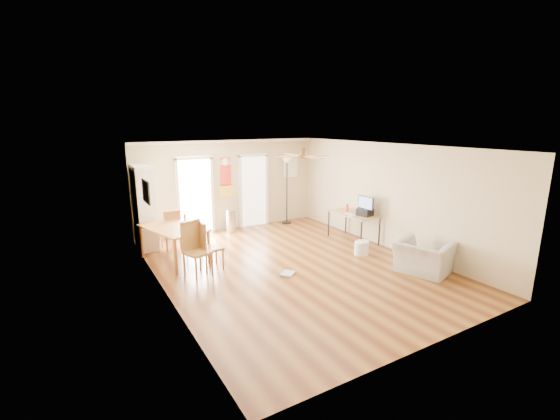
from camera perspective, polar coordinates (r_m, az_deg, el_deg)
floor at (r=8.29m, az=2.11°, el=-8.59°), size 7.00×7.00×0.00m
ceiling at (r=7.71m, az=2.28°, el=9.65°), size 5.50×7.00×0.00m
wall_back at (r=10.96m, az=-7.67°, el=3.76°), size 5.50×0.04×2.60m
wall_front at (r=5.40m, az=22.63°, el=-7.06°), size 5.50×0.04×2.60m
wall_left at (r=6.87m, az=-17.58°, el=-2.41°), size 0.04×7.00×2.60m
wall_right at (r=9.63m, az=16.16°, el=2.05°), size 0.04×7.00×2.60m
crown_molding at (r=7.71m, az=2.27°, el=9.36°), size 5.50×7.00×0.08m
kitchen_doorway at (r=10.64m, az=-12.82°, el=1.89°), size 0.90×0.10×2.10m
bathroom_doorway at (r=11.29m, az=-4.08°, el=2.84°), size 0.80×0.10×2.10m
wall_decal at (r=10.86m, az=-8.28°, el=4.99°), size 0.46×0.03×1.10m
ac_grille at (r=11.81m, az=1.60°, el=6.51°), size 0.50×0.04×0.60m
framed_poster at (r=8.14m, az=-19.83°, el=2.68°), size 0.04×0.66×0.48m
ceiling_fan at (r=7.47m, az=3.51°, el=8.22°), size 1.24×1.24×0.20m
bookshelf at (r=9.80m, az=-20.08°, el=0.40°), size 0.67×1.02×2.08m
dining_table at (r=8.83m, az=-15.84°, el=-4.99°), size 1.36×1.79×0.79m
dining_chair_right_a at (r=9.23m, az=-13.08°, el=-3.38°), size 0.50×0.50×0.99m
dining_chair_right_b at (r=8.11m, az=-10.51°, el=-5.32°), size 0.45×0.45×1.06m
dining_chair_near at (r=7.81m, az=-12.49°, el=-5.91°), size 0.58×0.58×1.12m
dining_chair_far at (r=9.65m, az=-16.41°, el=-2.85°), size 0.45×0.45×0.99m
trash_can at (r=10.80m, az=-7.49°, el=-1.66°), size 0.32×0.32×0.65m
torchiere_lamp at (r=11.51m, az=1.05°, el=3.01°), size 0.48×0.48×2.08m
computer_desk at (r=10.11m, az=11.10°, el=-2.56°), size 0.69×1.39×0.74m
imac at (r=9.82m, az=12.93°, el=0.63°), size 0.25×0.53×0.50m
keyboard at (r=9.88m, az=10.71°, el=-0.64°), size 0.22×0.38×0.01m
printer at (r=9.84m, az=12.84°, el=-0.30°), size 0.37×0.41×0.18m
orange_bottle at (r=10.11m, az=10.21°, el=0.30°), size 0.09×0.09×0.22m
wastebasket_a at (r=9.12m, az=12.14°, el=-5.76°), size 0.28×0.28×0.32m
wastebasket_b at (r=9.16m, az=12.53°, el=-5.64°), size 0.30×0.30×0.33m
floor_cloth at (r=7.84m, az=1.18°, el=-9.72°), size 0.39×0.37×0.04m
armchair at (r=8.39m, az=21.02°, el=-6.74°), size 1.19×1.28×0.68m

